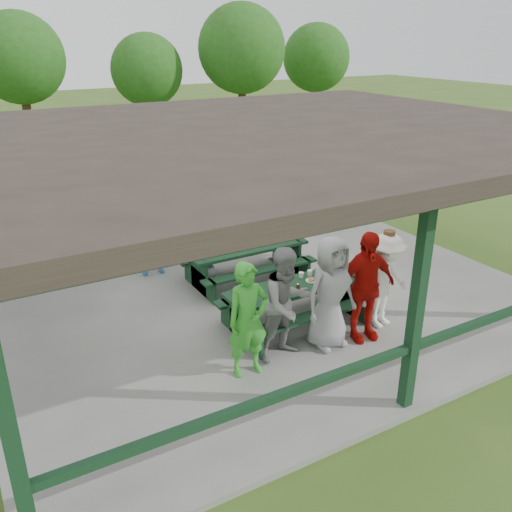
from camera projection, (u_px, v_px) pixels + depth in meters
ground at (264, 300)px, 10.53m from camera, size 90.00×90.00×0.00m
concrete_slab at (264, 298)px, 10.51m from camera, size 10.00×8.00×0.10m
pavilion_structure at (265, 136)px, 9.32m from camera, size 10.60×8.60×3.24m
picnic_table_near at (295, 299)px, 9.31m from camera, size 2.49×1.39×0.75m
picnic_table_far at (247, 259)px, 10.99m from camera, size 2.49×1.39×0.75m
table_setting at (299, 282)px, 9.25m from camera, size 2.41×0.45×0.10m
contestant_green at (248, 320)px, 7.81m from camera, size 0.66×0.45×1.77m
contestant_grey_left at (287, 304)px, 8.23m from camera, size 0.95×0.78×1.82m
contestant_grey_mid at (330, 293)px, 8.52m from camera, size 0.94×0.64×1.87m
contestant_red at (365, 287)px, 8.71m from camera, size 1.15×0.60×1.88m
contestant_white_fedora at (385, 280)px, 9.14m from camera, size 1.16×0.77×1.74m
spectator_lblue at (201, 235)px, 11.36m from camera, size 1.55×1.03×1.60m
spectator_blue at (149, 231)px, 11.09m from camera, size 0.74×0.51×1.93m
spectator_grey at (276, 224)px, 11.98m from camera, size 0.95×0.86×1.59m
pickup_truck at (210, 156)px, 18.97m from camera, size 6.41×4.77×1.62m
farm_trailer at (119, 187)px, 15.90m from camera, size 3.67×1.72×1.28m
tree_left at (19, 59)px, 21.88m from camera, size 3.64×3.64×5.69m
tree_mid at (147, 70)px, 23.66m from camera, size 3.12×3.12×4.87m
tree_right at (242, 49)px, 24.21m from camera, size 3.91×3.91×6.11m
tree_far_right at (316, 58)px, 27.84m from camera, size 3.42×3.42×5.34m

